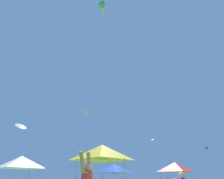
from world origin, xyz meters
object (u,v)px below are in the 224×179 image
Objects in this scene: canopy_tent_blue at (114,168)px; kite_purple_diamond at (207,148)px; canopy_tent_yellow at (102,152)px; kite_green_box at (102,5)px; kite_lime_diamond at (86,112)px; canopy_tent_red at (175,167)px; canopy_tent_white at (21,162)px; kite_white_delta at (21,126)px; kite_red_diamond at (152,140)px.

canopy_tent_blue is 24.56m from kite_purple_diamond.
kite_green_box is (-0.42, 0.00, 16.62)m from canopy_tent_yellow.
kite_purple_diamond is at bearing 41.33° from canopy_tent_blue.
kite_lime_diamond is at bearing 101.93° from kite_green_box.
canopy_tent_yellow is 2.43× the size of kite_purple_diamond.
kite_green_box is at bearing 179.75° from canopy_tent_yellow.
canopy_tent_red is 0.93× the size of canopy_tent_white.
kite_white_delta is (-3.69, 6.00, 4.47)m from canopy_tent_white.
canopy_tent_yellow is at bearing -7.23° from canopy_tent_white.
canopy_tent_blue is 15.42m from kite_lime_diamond.
kite_white_delta is at bearing 173.41° from canopy_tent_blue.
canopy_tent_blue is at bearing -138.67° from kite_purple_diamond.
kite_green_box reaches higher than canopy_tent_white.
canopy_tent_red is at bearing -12.42° from canopy_tent_blue.
kite_purple_diamond is 24.29m from kite_lime_diamond.
canopy_tent_white is (-6.51, 0.83, -0.65)m from canopy_tent_yellow.
kite_purple_diamond is (19.20, 21.49, 3.47)m from canopy_tent_yellow.
canopy_tent_blue is at bearing 167.58° from canopy_tent_red.
kite_white_delta is at bearing -123.89° from kite_lime_diamond.
kite_purple_diamond is 32.85m from kite_white_delta.
canopy_tent_red is 17.95m from kite_white_delta.
kite_purple_diamond is at bearing 54.63° from canopy_tent_red.
kite_green_box is 25.32m from kite_red_diamond.
kite_red_diamond is at bearing 67.50° from canopy_tent_yellow.
kite_lime_diamond reaches higher than kite_purple_diamond.
canopy_tent_yellow is 1.46× the size of kite_white_delta.
canopy_tent_yellow is 16.62m from kite_green_box.
canopy_tent_blue is 17.76m from kite_red_diamond.
canopy_tent_yellow is 12.86m from kite_white_delta.
kite_lime_diamond reaches higher than canopy_tent_yellow.
kite_lime_diamond is 13.76m from kite_red_diamond.
kite_purple_diamond reaches higher than canopy_tent_white.
kite_green_box is at bearing -132.40° from kite_purple_diamond.
kite_purple_diamond is 31.93m from kite_green_box.
canopy_tent_red is at bearing 29.84° from kite_green_box.
kite_red_diamond is at bearing 52.73° from canopy_tent_white.
kite_green_box reaches higher than canopy_tent_yellow.
canopy_tent_white reaches higher than canopy_tent_blue.
kite_green_box reaches higher than canopy_tent_red.
kite_lime_diamond is at bearing 80.27° from canopy_tent_white.
kite_lime_diamond is at bearing 131.90° from canopy_tent_red.
kite_red_diamond is at bearing 36.30° from kite_white_delta.
canopy_tent_white is 1.17× the size of kite_white_delta.
canopy_tent_red is 13.87m from canopy_tent_white.
kite_red_diamond is (18.72, 13.75, 1.05)m from kite_white_delta.
canopy_tent_white is at bearing 172.77° from canopy_tent_yellow.
kite_green_box reaches higher than kite_purple_diamond.
canopy_tent_red is 1.03× the size of kite_green_box.
kite_red_diamond is (1.58, 16.35, 5.69)m from canopy_tent_red.
canopy_tent_yellow is 5.44× the size of kite_red_diamond.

